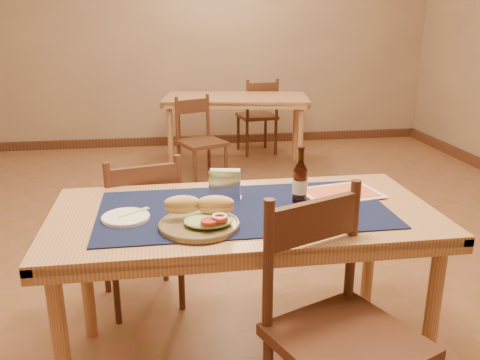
{
  "coord_description": "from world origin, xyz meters",
  "views": [
    {
      "loc": [
        -0.32,
        -2.76,
        1.52
      ],
      "look_at": [
        0.0,
        -0.7,
        0.85
      ],
      "focal_mm": 38.0,
      "sensor_mm": 36.0,
      "label": 1
    }
  ],
  "objects": [
    {
      "name": "main_table",
      "position": [
        0.0,
        -0.8,
        0.67
      ],
      "size": [
        1.6,
        0.8,
        0.75
      ],
      "color": "tan",
      "rests_on": "ground"
    },
    {
      "name": "baseboard",
      "position": [
        0.0,
        0.0,
        0.05
      ],
      "size": [
        6.0,
        7.0,
        0.1
      ],
      "color": "#4B281A",
      "rests_on": "ground"
    },
    {
      "name": "chair_main_far",
      "position": [
        -0.46,
        -0.23,
        0.45
      ],
      "size": [
        0.49,
        0.49,
        0.87
      ],
      "color": "#4B281A",
      "rests_on": "ground"
    },
    {
      "name": "room",
      "position": [
        0.0,
        0.0,
        1.4
      ],
      "size": [
        6.04,
        7.04,
        2.84
      ],
      "color": "brown",
      "rests_on": "ground"
    },
    {
      "name": "placemat",
      "position": [
        0.0,
        -0.8,
        0.75
      ],
      "size": [
        1.2,
        0.6,
        0.01
      ],
      "primitive_type": "cube",
      "color": "#10183A",
      "rests_on": "main_table"
    },
    {
      "name": "chair_back_near",
      "position": [
        0.01,
        1.87,
        0.43
      ],
      "size": [
        0.5,
        0.5,
        0.82
      ],
      "color": "#4B281A",
      "rests_on": "ground"
    },
    {
      "name": "fork",
      "position": [
        -0.44,
        -0.81,
        0.77
      ],
      "size": [
        0.12,
        0.1,
        0.0
      ],
      "color": "#8FD172",
      "rests_on": "side_plate"
    },
    {
      "name": "chair_back_far",
      "position": [
        0.76,
        2.91,
        0.45
      ],
      "size": [
        0.46,
        0.46,
        0.87
      ],
      "color": "#4B281A",
      "rests_on": "ground"
    },
    {
      "name": "menu_card",
      "position": [
        0.47,
        -0.68,
        0.76
      ],
      "size": [
        0.38,
        0.31,
        0.01
      ],
      "color": "#FCDDBE",
      "rests_on": "placemat"
    },
    {
      "name": "napkin_holder",
      "position": [
        -0.06,
        -0.66,
        0.82
      ],
      "size": [
        0.15,
        0.08,
        0.13
      ],
      "color": "silver",
      "rests_on": "placemat"
    },
    {
      "name": "back_table",
      "position": [
        0.43,
        2.38,
        0.67
      ],
      "size": [
        1.55,
        0.96,
        0.75
      ],
      "color": "tan",
      "rests_on": "ground"
    },
    {
      "name": "chair_main_near",
      "position": [
        0.25,
        -1.33,
        0.5
      ],
      "size": [
        0.58,
        0.58,
        0.96
      ],
      "color": "#4B281A",
      "rests_on": "ground"
    },
    {
      "name": "beer_bottle",
      "position": [
        0.25,
        -0.76,
        0.85
      ],
      "size": [
        0.06,
        0.06,
        0.24
      ],
      "color": "#3F180B",
      "rests_on": "placemat"
    },
    {
      "name": "sandwich_plate",
      "position": [
        -0.19,
        -0.97,
        0.79
      ],
      "size": [
        0.31,
        0.31,
        0.12
      ],
      "color": "brown",
      "rests_on": "placemat"
    },
    {
      "name": "side_plate",
      "position": [
        -0.48,
        -0.84,
        0.76
      ],
      "size": [
        0.19,
        0.19,
        0.02
      ],
      "color": "white",
      "rests_on": "placemat"
    }
  ]
}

